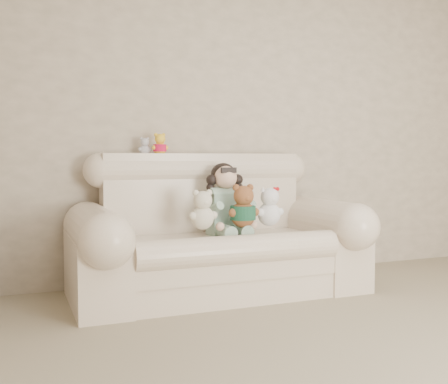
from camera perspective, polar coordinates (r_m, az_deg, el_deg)
wall_back at (r=4.59m, az=5.29°, el=7.51°), size 4.50×0.00×4.50m
sofa at (r=3.86m, az=-0.56°, el=-3.40°), size 2.10×0.95×1.03m
seated_child at (r=3.94m, az=0.13°, el=-0.66°), size 0.37×0.43×0.54m
brown_teddy at (r=3.76m, az=2.06°, el=-1.06°), size 0.27×0.23×0.36m
white_cat at (r=3.86m, az=4.88°, el=-1.13°), size 0.26×0.23×0.34m
cream_teddy at (r=3.65m, az=-2.33°, el=-1.49°), size 0.24×0.21×0.32m
yellow_mini_bear at (r=4.04m, az=-6.92°, el=5.33°), size 0.15×0.14×0.20m
grey_mini_plush at (r=4.07m, az=-8.54°, el=5.05°), size 0.11×0.09×0.16m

